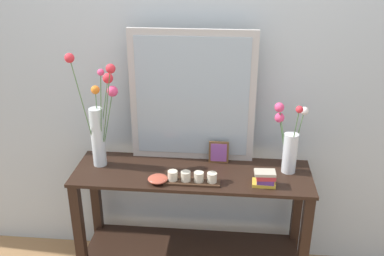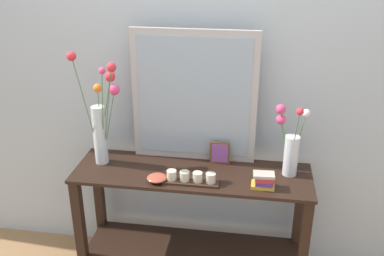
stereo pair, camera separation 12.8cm
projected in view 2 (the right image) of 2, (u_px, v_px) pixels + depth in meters
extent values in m
cube|color=#B2BCC1|center=(200.00, 65.00, 2.66)|extent=(6.40, 0.08, 2.70)
cube|color=black|center=(192.00, 173.00, 2.59)|extent=(1.40, 0.42, 0.02)
cube|color=black|center=(192.00, 249.00, 2.82)|extent=(1.34, 0.38, 0.02)
cube|color=black|center=(81.00, 236.00, 2.68)|extent=(0.06, 0.06, 0.77)
cube|color=black|center=(100.00, 204.00, 3.00)|extent=(0.06, 0.06, 0.77)
cube|color=black|center=(298.00, 221.00, 2.82)|extent=(0.06, 0.06, 0.77)
cube|color=#B7B2AD|center=(194.00, 97.00, 2.59)|extent=(0.75, 0.03, 0.81)
cube|color=#9EADB7|center=(194.00, 98.00, 2.58)|extent=(0.67, 0.00, 0.73)
cylinder|color=silver|center=(100.00, 135.00, 2.63)|extent=(0.08, 0.08, 0.37)
cylinder|color=#4C753D|center=(103.00, 117.00, 2.54)|extent=(0.08, 0.10, 0.59)
sphere|color=#EA4275|center=(102.00, 71.00, 2.37)|extent=(0.04, 0.04, 0.04)
cylinder|color=#4C753D|center=(100.00, 124.00, 2.61)|extent=(0.02, 0.01, 0.46)
sphere|color=orange|center=(97.00, 88.00, 2.51)|extent=(0.05, 0.05, 0.05)
cylinder|color=#4C753D|center=(107.00, 116.00, 2.53)|extent=(0.13, 0.10, 0.61)
sphere|color=red|center=(111.00, 67.00, 2.35)|extent=(0.05, 0.05, 0.05)
cylinder|color=#4C753D|center=(87.00, 111.00, 2.52)|extent=(0.07, 0.11, 0.67)
sphere|color=red|center=(71.00, 56.00, 2.34)|extent=(0.05, 0.05, 0.05)
cylinder|color=#4C753D|center=(109.00, 126.00, 2.60)|extent=(0.10, 0.04, 0.45)
sphere|color=#EA4275|center=(114.00, 90.00, 2.52)|extent=(0.06, 0.06, 0.06)
cylinder|color=#4C753D|center=(105.00, 120.00, 2.60)|extent=(0.09, 0.07, 0.52)
sphere|color=red|center=(110.00, 77.00, 2.52)|extent=(0.06, 0.06, 0.06)
cylinder|color=silver|center=(291.00, 156.00, 2.52)|extent=(0.08, 0.08, 0.24)
cylinder|color=#4C753D|center=(285.00, 141.00, 2.51)|extent=(0.08, 0.06, 0.37)
sphere|color=#EA4275|center=(281.00, 109.00, 2.46)|extent=(0.06, 0.06, 0.06)
cylinder|color=#4C753D|center=(285.00, 145.00, 2.53)|extent=(0.07, 0.05, 0.30)
sphere|color=#EA4275|center=(281.00, 120.00, 2.50)|extent=(0.06, 0.06, 0.06)
cylinder|color=#4C753D|center=(298.00, 143.00, 2.51)|extent=(0.07, 0.07, 0.34)
sphere|color=silver|center=(306.00, 113.00, 2.47)|extent=(0.05, 0.05, 0.05)
cylinder|color=#4C753D|center=(294.00, 143.00, 2.44)|extent=(0.03, 0.06, 0.40)
sphere|color=red|center=(300.00, 112.00, 2.33)|extent=(0.04, 0.04, 0.04)
cube|color=#382316|center=(191.00, 182.00, 2.47)|extent=(0.32, 0.09, 0.01)
cylinder|color=beige|center=(172.00, 175.00, 2.48)|extent=(0.06, 0.06, 0.05)
cylinder|color=beige|center=(185.00, 176.00, 2.47)|extent=(0.06, 0.06, 0.05)
cylinder|color=beige|center=(198.00, 177.00, 2.46)|extent=(0.06, 0.06, 0.05)
cylinder|color=beige|center=(211.00, 178.00, 2.45)|extent=(0.06, 0.06, 0.05)
cube|color=brown|center=(220.00, 153.00, 2.66)|extent=(0.12, 0.01, 0.14)
cube|color=#954FA4|center=(220.00, 153.00, 2.65)|extent=(0.10, 0.00, 0.12)
cylinder|color=#B24C38|center=(157.00, 181.00, 2.49)|extent=(0.05, 0.05, 0.01)
ellipsoid|color=#B24C38|center=(157.00, 178.00, 2.48)|extent=(0.11, 0.11, 0.03)
cube|color=gold|center=(263.00, 185.00, 2.43)|extent=(0.13, 0.09, 0.02)
cube|color=#663884|center=(264.00, 183.00, 2.41)|extent=(0.10, 0.07, 0.03)
cube|color=#C63338|center=(265.00, 178.00, 2.40)|extent=(0.11, 0.08, 0.03)
cube|color=#B2A893|center=(264.00, 175.00, 2.39)|extent=(0.12, 0.08, 0.02)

